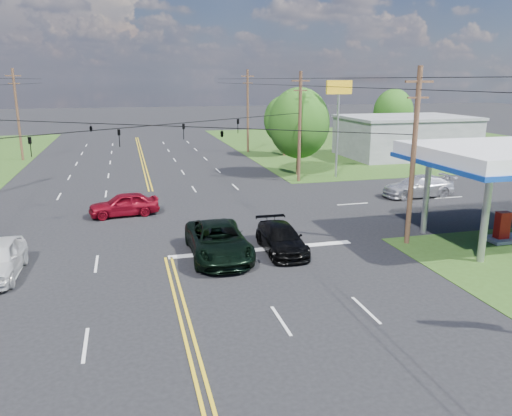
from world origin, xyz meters
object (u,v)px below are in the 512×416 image
object	(u,v)px
retail_ne	(405,138)
tree_right_a	(299,123)
pole_ne	(300,126)
pickup_dkgreen	(218,241)
pole_se	(413,155)
suv_black	(281,239)
tree_right_b	(285,120)
tree_far_r	(393,112)
pole_left_far	(18,114)
pole_right_far	(248,110)

from	to	relation	value
retail_ne	tree_right_a	world-z (taller)	tree_right_a
pole_ne	pickup_dkgreen	distance (m)	20.80
pole_se	suv_black	distance (m)	8.30
pole_se	tree_right_a	distance (m)	21.02
tree_right_b	tree_far_r	xyz separation A→B (m)	(17.50, 6.00, 0.33)
retail_ne	pole_left_far	world-z (taller)	pole_left_far
pickup_dkgreen	retail_ne	bearing A→B (deg)	46.75
pole_right_far	pickup_dkgreen	world-z (taller)	pole_right_far
pole_se	tree_far_r	distance (m)	44.30
retail_ne	pole_se	size ratio (longest dim) A/B	1.47
tree_right_a	tree_right_b	distance (m)	12.27
retail_ne	pole_right_far	xyz separation A→B (m)	(-17.00, 8.00, 2.97)
pole_right_far	pickup_dkgreen	xyz separation A→B (m)	(-10.49, -36.50, -4.31)
tree_right_a	pickup_dkgreen	distance (m)	23.84
retail_ne	tree_right_b	bearing A→B (deg)	163.50
tree_far_r	pole_right_far	bearing A→B (deg)	-174.56
tree_right_a	pickup_dkgreen	world-z (taller)	tree_right_a
tree_far_r	pickup_dkgreen	bearing A→B (deg)	-129.28
tree_right_b	pickup_dkgreen	size ratio (longest dim) A/B	1.14
retail_ne	tree_right_b	distance (m)	14.22
pole_ne	retail_ne	bearing A→B (deg)	32.91
tree_right_a	tree_right_b	xyz separation A→B (m)	(2.50, 12.00, -0.65)
retail_ne	tree_right_b	xyz separation A→B (m)	(-13.50, 4.00, 2.02)
tree_far_r	pickup_dkgreen	size ratio (longest dim) A/B	1.23
tree_right_b	pickup_dkgreen	xyz separation A→B (m)	(-13.99, -32.50, -3.36)
tree_right_a	pole_left_far	bearing A→B (deg)	149.35
pole_se	tree_right_b	distance (m)	33.19
pickup_dkgreen	suv_black	size ratio (longest dim) A/B	1.27
pole_ne	pole_right_far	bearing A→B (deg)	90.00
tree_right_b	pole_right_far	bearing A→B (deg)	131.19
suv_black	pole_se	bearing A→B (deg)	-2.48
pickup_dkgreen	suv_black	world-z (taller)	pickup_dkgreen
tree_right_b	retail_ne	bearing A→B (deg)	-16.50
pole_right_far	tree_right_a	bearing A→B (deg)	-86.42
retail_ne	pole_ne	xyz separation A→B (m)	(-17.00, -11.00, 2.72)
retail_ne	pole_se	world-z (taller)	pole_se
pole_se	tree_right_b	world-z (taller)	pole_se
pole_ne	tree_right_b	distance (m)	15.42
tree_right_b	suv_black	bearing A→B (deg)	-108.12
pole_se	pole_right_far	world-z (taller)	pole_right_far
tree_far_r	pole_ne	bearing A→B (deg)	-135.00
pole_ne	pickup_dkgreen	xyz separation A→B (m)	(-10.49, -17.50, -4.05)
pole_left_far	tree_right_b	bearing A→B (deg)	-7.72
pole_right_far	tree_far_r	size ratio (longest dim) A/B	1.31
pole_left_far	tree_right_a	xyz separation A→B (m)	(27.00, -16.00, -0.30)
retail_ne	pickup_dkgreen	bearing A→B (deg)	-133.97
pole_ne	tree_far_r	world-z (taller)	pole_ne
retail_ne	pole_ne	size ratio (longest dim) A/B	1.47
pole_ne	pickup_dkgreen	bearing A→B (deg)	-120.95
retail_ne	tree_right_a	xyz separation A→B (m)	(-16.00, -8.00, 2.67)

